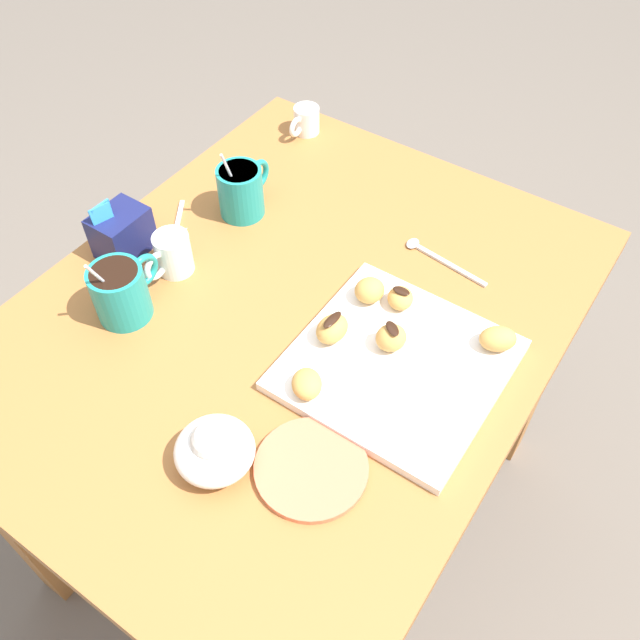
# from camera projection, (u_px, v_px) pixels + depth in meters

# --- Properties ---
(ground_plane) EXTENTS (8.00, 8.00, 0.00)m
(ground_plane) POSITION_uv_depth(u_px,v_px,m) (300.00, 507.00, 1.61)
(ground_plane) COLOR #665B51
(dining_table) EXTENTS (0.98, 0.78, 0.71)m
(dining_table) POSITION_uv_depth(u_px,v_px,m) (292.00, 362.00, 1.17)
(dining_table) COLOR #A36633
(dining_table) RESTS_ON ground_plane
(pastry_plate_square) EXTENTS (0.30, 0.30, 0.02)m
(pastry_plate_square) POSITION_uv_depth(u_px,v_px,m) (396.00, 366.00, 0.99)
(pastry_plate_square) COLOR white
(pastry_plate_square) RESTS_ON dining_table
(coffee_mug_teal_left) EXTENTS (0.13, 0.09, 0.14)m
(coffee_mug_teal_left) POSITION_uv_depth(u_px,v_px,m) (121.00, 291.00, 1.03)
(coffee_mug_teal_left) COLOR teal
(coffee_mug_teal_left) RESTS_ON dining_table
(coffee_mug_teal_right) EXTENTS (0.12, 0.08, 0.14)m
(coffee_mug_teal_right) POSITION_uv_depth(u_px,v_px,m) (241.00, 189.00, 1.19)
(coffee_mug_teal_right) COLOR teal
(coffee_mug_teal_right) RESTS_ON dining_table
(cream_pitcher_white) EXTENTS (0.10, 0.06, 0.07)m
(cream_pitcher_white) POSITION_uv_depth(u_px,v_px,m) (172.00, 252.00, 1.10)
(cream_pitcher_white) COLOR white
(cream_pitcher_white) RESTS_ON dining_table
(sugar_caddy) EXTENTS (0.09, 0.07, 0.11)m
(sugar_caddy) POSITION_uv_depth(u_px,v_px,m) (122.00, 233.00, 1.13)
(sugar_caddy) COLOR #191E51
(sugar_caddy) RESTS_ON dining_table
(ice_cream_bowl) EXTENTS (0.11, 0.11, 0.08)m
(ice_cream_bowl) POSITION_uv_depth(u_px,v_px,m) (214.00, 449.00, 0.87)
(ice_cream_bowl) COLOR white
(ice_cream_bowl) RESTS_ON dining_table
(chocolate_sauce_pitcher) EXTENTS (0.09, 0.05, 0.06)m
(chocolate_sauce_pitcher) POSITION_uv_depth(u_px,v_px,m) (306.00, 119.00, 1.37)
(chocolate_sauce_pitcher) COLOR white
(chocolate_sauce_pitcher) RESTS_ON dining_table
(saucer_coral_left) EXTENTS (0.15, 0.15, 0.01)m
(saucer_coral_left) POSITION_uv_depth(u_px,v_px,m) (311.00, 468.00, 0.89)
(saucer_coral_left) COLOR #E5704C
(saucer_coral_left) RESTS_ON dining_table
(loose_spoon_near_saucer) EXTENTS (0.04, 0.16, 0.01)m
(loose_spoon_near_saucer) POSITION_uv_depth(u_px,v_px,m) (435.00, 257.00, 1.15)
(loose_spoon_near_saucer) COLOR silver
(loose_spoon_near_saucer) RESTS_ON dining_table
(loose_spoon_by_plate) EXTENTS (0.14, 0.10, 0.01)m
(loose_spoon_by_plate) POSITION_uv_depth(u_px,v_px,m) (174.00, 239.00, 1.18)
(loose_spoon_by_plate) COLOR silver
(loose_spoon_by_plate) RESTS_ON dining_table
(beignet_0) EXTENTS (0.07, 0.07, 0.03)m
(beignet_0) POSITION_uv_depth(u_px,v_px,m) (307.00, 384.00, 0.94)
(beignet_0) COLOR #D19347
(beignet_0) RESTS_ON pastry_plate_square
(beignet_1) EXTENTS (0.06, 0.06, 0.04)m
(beignet_1) POSITION_uv_depth(u_px,v_px,m) (391.00, 338.00, 0.99)
(beignet_1) COLOR #D19347
(beignet_1) RESTS_ON pastry_plate_square
(chocolate_drizzle_1) EXTENTS (0.03, 0.03, 0.00)m
(chocolate_drizzle_1) POSITION_uv_depth(u_px,v_px,m) (392.00, 328.00, 0.98)
(chocolate_drizzle_1) COLOR black
(chocolate_drizzle_1) RESTS_ON beignet_1
(beignet_2) EXTENTS (0.06, 0.06, 0.03)m
(beignet_2) POSITION_uv_depth(u_px,v_px,m) (400.00, 298.00, 1.05)
(beignet_2) COLOR #D19347
(beignet_2) RESTS_ON pastry_plate_square
(chocolate_drizzle_2) EXTENTS (0.02, 0.03, 0.00)m
(chocolate_drizzle_2) POSITION_uv_depth(u_px,v_px,m) (401.00, 291.00, 1.04)
(chocolate_drizzle_2) COLOR black
(chocolate_drizzle_2) RESTS_ON beignet_2
(beignet_3) EXTENTS (0.06, 0.06, 0.04)m
(beignet_3) POSITION_uv_depth(u_px,v_px,m) (370.00, 290.00, 1.06)
(beignet_3) COLOR #D19347
(beignet_3) RESTS_ON pastry_plate_square
(beignet_4) EXTENTS (0.06, 0.05, 0.04)m
(beignet_4) POSITION_uv_depth(u_px,v_px,m) (332.00, 329.00, 1.00)
(beignet_4) COLOR #D19347
(beignet_4) RESTS_ON pastry_plate_square
(chocolate_drizzle_4) EXTENTS (0.04, 0.02, 0.00)m
(chocolate_drizzle_4) POSITION_uv_depth(u_px,v_px,m) (332.00, 320.00, 0.99)
(chocolate_drizzle_4) COLOR black
(chocolate_drizzle_4) RESTS_ON beignet_4
(beignet_5) EXTENTS (0.07, 0.07, 0.03)m
(beignet_5) POSITION_uv_depth(u_px,v_px,m) (498.00, 339.00, 0.99)
(beignet_5) COLOR #D19347
(beignet_5) RESTS_ON pastry_plate_square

